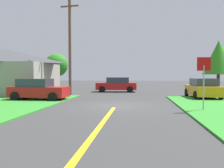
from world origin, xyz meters
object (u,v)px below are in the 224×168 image
object	(u,v)px
barn	(7,72)
car_on_crossroad	(203,88)
stop_sign	(204,74)
pine_tree_center	(56,65)
car_approaching_junction	(117,85)
utility_pole_mid	(70,45)
oak_tree_left	(219,57)
parked_car_near_building	(38,90)

from	to	relation	value
barn	car_on_crossroad	bearing A→B (deg)	-6.49
stop_sign	pine_tree_center	bearing A→B (deg)	-54.35
stop_sign	pine_tree_center	xyz separation A→B (m)	(-14.52, 18.19, 1.24)
car_approaching_junction	car_on_crossroad	distance (m)	9.84
utility_pole_mid	oak_tree_left	distance (m)	19.09
car_approaching_junction	oak_tree_left	xyz separation A→B (m)	(12.52, 5.10, 3.30)
parked_car_near_building	pine_tree_center	distance (m)	14.81
utility_pole_mid	oak_tree_left	world-z (taller)	utility_pole_mid
pine_tree_center	barn	xyz separation A→B (m)	(-1.87, -9.03, -0.98)
stop_sign	oak_tree_left	bearing A→B (deg)	-112.97
car_approaching_junction	pine_tree_center	xyz separation A→B (m)	(-8.70, 4.92, 2.40)
car_on_crossroad	parked_car_near_building	world-z (taller)	same
parked_car_near_building	utility_pole_mid	bearing A→B (deg)	80.52
parked_car_near_building	barn	bearing A→B (deg)	140.20
car_approaching_junction	car_on_crossroad	bearing A→B (deg)	137.61
utility_pole_mid	barn	distance (m)	7.03
oak_tree_left	pine_tree_center	xyz separation A→B (m)	(-21.22, -0.18, -0.89)
utility_pole_mid	pine_tree_center	world-z (taller)	utility_pole_mid
utility_pole_mid	pine_tree_center	xyz separation A→B (m)	(-4.71, 9.39, -1.46)
car_approaching_junction	utility_pole_mid	size ratio (longest dim) A/B	0.50
utility_pole_mid	parked_car_near_building	bearing A→B (deg)	-102.51
stop_sign	car_on_crossroad	bearing A→B (deg)	-107.44
oak_tree_left	barn	size ratio (longest dim) A/B	0.70
car_on_crossroad	pine_tree_center	world-z (taller)	pine_tree_center
pine_tree_center	barn	world-z (taller)	pine_tree_center
utility_pole_mid	barn	xyz separation A→B (m)	(-6.58, 0.36, -2.44)
utility_pole_mid	oak_tree_left	bearing A→B (deg)	30.09
barn	pine_tree_center	bearing A→B (deg)	78.30
oak_tree_left	stop_sign	bearing A→B (deg)	-110.03
barn	utility_pole_mid	bearing A→B (deg)	-3.15
utility_pole_mid	barn	bearing A→B (deg)	176.85
car_approaching_junction	car_on_crossroad	world-z (taller)	same
parked_car_near_building	pine_tree_center	bearing A→B (deg)	107.51
parked_car_near_building	oak_tree_left	distance (m)	22.90
utility_pole_mid	car_on_crossroad	bearing A→B (deg)	-8.35
stop_sign	barn	xyz separation A→B (m)	(-16.39, 9.17, 0.26)
utility_pole_mid	car_approaching_junction	bearing A→B (deg)	48.21
car_on_crossroad	oak_tree_left	distance (m)	12.72
barn	stop_sign	bearing A→B (deg)	-29.23
pine_tree_center	barn	bearing A→B (deg)	-101.70
pine_tree_center	barn	distance (m)	9.27
pine_tree_center	parked_car_near_building	bearing A→B (deg)	-75.51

